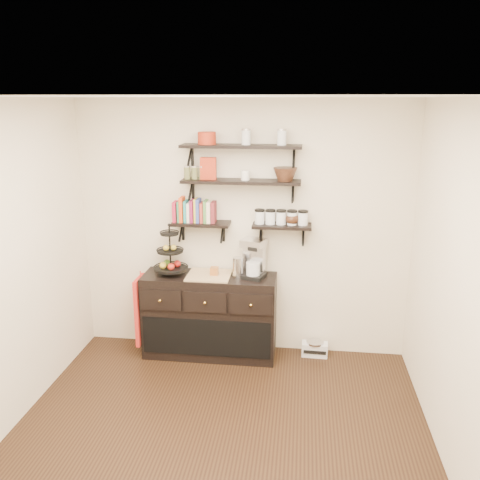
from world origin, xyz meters
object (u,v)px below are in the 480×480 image
at_px(sideboard, 210,315).
at_px(coffee_maker, 254,259).
at_px(fruit_stand, 171,258).
at_px(radio, 315,349).

xyz_separation_m(sideboard, coffee_maker, (0.46, 0.03, 0.65)).
xyz_separation_m(fruit_stand, coffee_maker, (0.87, 0.02, 0.02)).
bearing_deg(coffee_maker, fruit_stand, -160.58).
distance_m(fruit_stand, coffee_maker, 0.87).
bearing_deg(sideboard, radio, 4.90).
bearing_deg(sideboard, fruit_stand, 179.45).
relative_size(fruit_stand, coffee_maker, 1.27).
height_order(sideboard, radio, sideboard).
distance_m(fruit_stand, radio, 1.83).
bearing_deg(coffee_maker, sideboard, -158.70).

